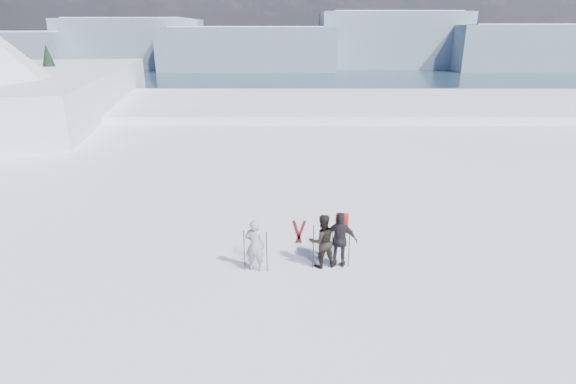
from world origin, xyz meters
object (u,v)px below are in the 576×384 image
object	(u,v)px
skier_grey	(255,245)
skis_loose	(299,231)
skier_dark	(322,241)
skier_pack	(340,240)

from	to	relation	value
skier_grey	skis_loose	world-z (taller)	skier_grey
skier_dark	skis_loose	xyz separation A→B (m)	(-0.58, 2.28, -0.76)
skier_dark	skis_loose	size ratio (longest dim) A/B	0.91
skier_pack	skis_loose	bearing A→B (deg)	-50.88
skier_dark	skier_pack	distance (m)	0.50
skier_grey	skier_dark	size ratio (longest dim) A/B	0.97
skier_dark	skis_loose	world-z (taller)	skier_dark
skier_dark	skier_pack	size ratio (longest dim) A/B	0.97
skier_dark	skier_grey	bearing A→B (deg)	-7.79
skier_grey	skier_pack	xyz separation A→B (m)	(2.33, 0.24, 0.05)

